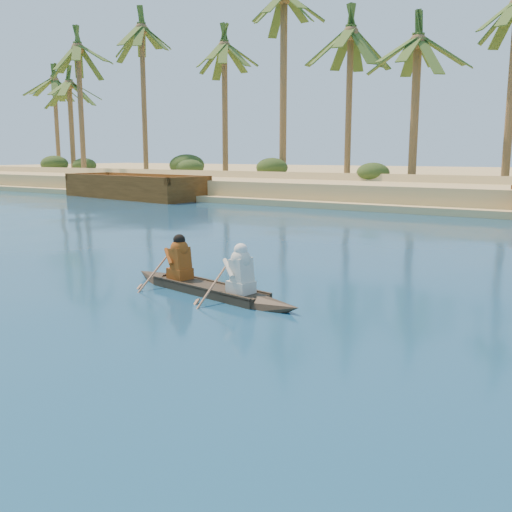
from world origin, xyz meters
The scene contains 3 objects.
ground centered at (0.00, 0.00, 0.00)m, with size 160.00×160.00×0.00m, color navy.
canoe centered at (-2.57, 3.30, 0.27)m, with size 5.10×1.60×1.39m.
barge_left centered at (-23.43, 22.37, 0.66)m, with size 11.73×5.37×1.88m.
Camera 1 is at (4.80, -6.33, 3.01)m, focal length 40.00 mm.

